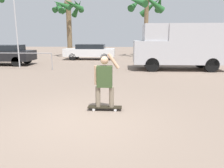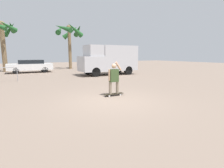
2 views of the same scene
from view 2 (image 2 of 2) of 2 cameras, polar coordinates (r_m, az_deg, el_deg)
The scene contains 7 objects.
ground_plane at distance 7.53m, azimuth -0.07°, elevation -5.43°, with size 80.00×80.00×0.00m, color gray.
skateboard at distance 8.40m, azimuth 0.60°, elevation -3.28°, with size 0.97×0.26×0.10m.
person_skateboarder at distance 8.26m, azimuth 0.61°, elevation 2.32°, with size 0.71×0.22×1.53m.
camper_van at distance 17.27m, azimuth -0.91°, elevation 8.22°, with size 5.62×2.17×2.82m.
parked_car_white at distance 21.27m, azimuth -25.13°, elevation 5.42°, with size 4.56×1.88×1.39m.
palm_tree_near_van at distance 25.31m, azimuth -13.74°, elevation 16.04°, with size 3.78×3.91×6.17m.
palm_tree_center_background at distance 23.78m, azimuth -32.26°, elevation 14.34°, with size 3.27×3.23×5.74m.
Camera 2 is at (-3.50, -6.38, 1.95)m, focal length 28.00 mm.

